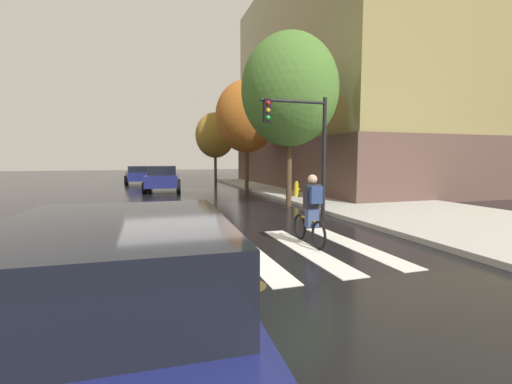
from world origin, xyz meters
TOP-DOWN VIEW (x-y plane):
  - ground_plane at (0.00, 0.00)m, footprint 120.00×120.00m
  - sidewalk at (8.75, 0.00)m, footprint 6.50×50.00m
  - crosswalk_stripes at (-0.55, 0.00)m, footprint 9.42×4.04m
  - manhole_cover at (0.74, -1.75)m, footprint 0.64×0.64m
  - sedan_near at (-0.99, -4.03)m, footprint 2.33×4.68m
  - sedan_mid at (0.19, 15.56)m, footprint 2.53×4.83m
  - sedan_far at (-1.50, 22.74)m, footprint 2.28×4.39m
  - cyclist at (2.91, 0.29)m, footprint 0.36×1.71m
  - traffic_light_near at (4.45, 3.99)m, footprint 2.47×0.28m
  - fire_hydrant at (6.45, 8.86)m, footprint 0.33×0.22m
  - street_tree_near at (5.10, 6.72)m, footprint 4.11×4.11m
  - street_tree_mid at (5.29, 13.92)m, footprint 3.90×3.90m
  - street_tree_far at (5.02, 22.84)m, footprint 3.41×3.41m
  - corner_building at (17.55, 15.25)m, footprint 19.75×19.55m

SIDE VIEW (x-z plane):
  - ground_plane at x=0.00m, z-range 0.00..0.00m
  - manhole_cover at x=0.74m, z-range 0.00..0.01m
  - crosswalk_stripes at x=-0.55m, z-range 0.00..0.01m
  - sidewalk at x=8.75m, z-range 0.00..0.15m
  - fire_hydrant at x=6.45m, z-range 0.14..0.92m
  - sedan_far at x=-1.50m, z-range 0.02..1.49m
  - sedan_near at x=-0.99m, z-range 0.03..1.62m
  - sedan_mid at x=0.19m, z-range 0.03..1.64m
  - cyclist at x=2.91m, z-range 0.00..1.69m
  - traffic_light_near at x=4.45m, z-range 0.76..4.96m
  - street_tree_far at x=5.02m, z-range 1.06..7.12m
  - street_tree_mid at x=5.29m, z-range 1.22..8.15m
  - street_tree_near at x=5.10m, z-range 1.28..8.59m
  - corner_building at x=17.55m, z-range -0.05..14.77m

